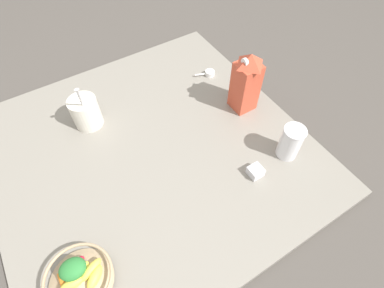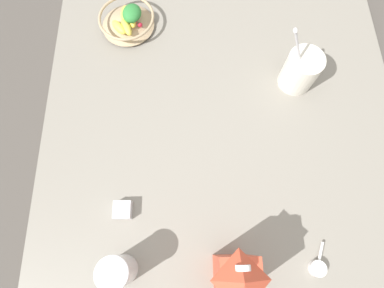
{
  "view_description": "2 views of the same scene",
  "coord_description": "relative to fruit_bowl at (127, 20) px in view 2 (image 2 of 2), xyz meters",
  "views": [
    {
      "loc": [
        0.67,
        -0.23,
        1.0
      ],
      "look_at": [
        0.11,
        0.12,
        0.12
      ],
      "focal_mm": 28.0,
      "sensor_mm": 36.0,
      "label": 1
    },
    {
      "loc": [
        0.1,
        0.38,
        0.95
      ],
      "look_at": [
        0.1,
        0.1,
        0.12
      ],
      "focal_mm": 28.0,
      "sensor_mm": 36.0,
      "label": 2
    }
  ],
  "objects": [
    {
      "name": "ground_plane",
      "position": [
        -0.32,
        0.4,
        -0.07
      ],
      "size": [
        6.0,
        6.0,
        0.0
      ],
      "primitive_type": "plane",
      "color": "#4C4742"
    },
    {
      "name": "countertop",
      "position": [
        -0.32,
        0.4,
        -0.05
      ],
      "size": [
        1.18,
        1.18,
        0.04
      ],
      "color": "gray",
      "rests_on": "ground_plane"
    },
    {
      "name": "fruit_bowl",
      "position": [
        0.0,
        0.0,
        0.0
      ],
      "size": [
        0.2,
        0.2,
        0.09
      ],
      "color": "tan",
      "rests_on": "countertop"
    },
    {
      "name": "milk_carton",
      "position": [
        -0.32,
        0.85,
        0.1
      ],
      "size": [
        0.09,
        0.09,
        0.27
      ],
      "color": "#CC4C33",
      "rests_on": "countertop"
    },
    {
      "name": "yogurt_tub",
      "position": [
        -0.58,
        0.24,
        0.04
      ],
      "size": [
        0.14,
        0.11,
        0.26
      ],
      "color": "silver",
      "rests_on": "countertop"
    },
    {
      "name": "drinking_cup",
      "position": [
        -0.03,
        0.83,
        0.04
      ],
      "size": [
        0.08,
        0.08,
        0.14
      ],
      "color": "white",
      "rests_on": "countertop"
    },
    {
      "name": "spice_jar",
      "position": [
        -0.02,
        0.67,
        -0.02
      ],
      "size": [
        0.05,
        0.05,
        0.04
      ],
      "color": "silver",
      "rests_on": "countertop"
    },
    {
      "name": "measuring_scoop",
      "position": [
        -0.57,
        0.84,
        -0.03
      ],
      "size": [
        0.05,
        0.09,
        0.02
      ],
      "color": "white",
      "rests_on": "countertop"
    }
  ]
}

